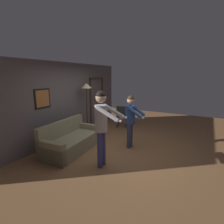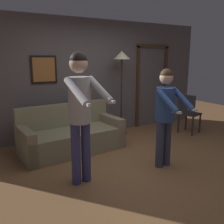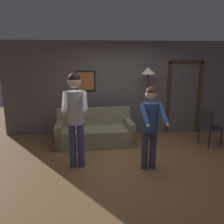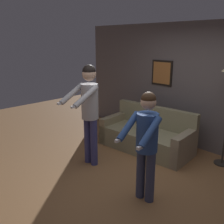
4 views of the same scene
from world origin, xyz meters
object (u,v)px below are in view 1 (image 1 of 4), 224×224
couch (71,141)px  torchiere_lamp (86,90)px  person_standing_left (102,121)px  dining_chair_distant (122,115)px  person_standing_right (131,117)px

couch → torchiere_lamp: 2.02m
torchiere_lamp → person_standing_left: (-1.74, -1.75, -0.51)m
person_standing_left → dining_chair_distant: (3.09, 0.98, -0.60)m
torchiere_lamp → person_standing_right: (-0.35, -1.89, -0.69)m
person_standing_right → dining_chair_distant: person_standing_right is taller
torchiere_lamp → dining_chair_distant: size_ratio=2.05×
couch → person_standing_right: (1.06, -1.42, 0.67)m
couch → dining_chair_distant: size_ratio=2.11×
person_standing_left → person_standing_right: (1.39, -0.14, -0.19)m
dining_chair_distant → torchiere_lamp: bearing=150.5°
couch → dining_chair_distant: (2.77, -0.30, 0.25)m
torchiere_lamp → dining_chair_distant: 1.92m
person_standing_left → torchiere_lamp: bearing=45.2°
person_standing_left → person_standing_right: size_ratio=1.15×
torchiere_lamp → person_standing_right: 2.04m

